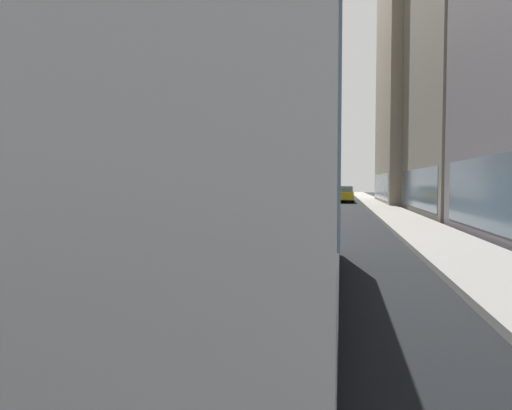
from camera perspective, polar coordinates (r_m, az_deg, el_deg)
ground_plane at (r=39.00m, az=6.84°, el=-0.11°), size 120.00×120.00×0.00m
sidewalk_left at (r=39.77m, az=-1.39°, el=0.07°), size 2.40×110.00×0.15m
sidewalk_right at (r=39.05m, az=15.21°, el=-0.07°), size 2.40×110.00×0.15m
building_left_far at (r=58.30m, az=-4.14°, el=14.45°), size 9.58×19.61×27.55m
building_right_mid at (r=32.66m, az=28.32°, el=18.22°), size 9.48×14.29×21.66m
building_right_far at (r=49.27m, az=22.53°, el=21.35°), size 11.18×15.91×35.65m
transit_bus at (r=7.01m, az=-0.06°, el=1.52°), size 2.78×11.53×3.05m
car_silver_sedan at (r=28.09m, az=7.87°, el=0.47°), size 1.82×4.75×1.62m
car_white_van at (r=20.66m, az=-4.33°, el=-0.33°), size 1.86×4.45×1.62m
car_yellow_taxi at (r=46.53m, az=10.89°, el=1.34°), size 1.88×4.74×1.62m
car_blue_hatchback at (r=51.51m, az=10.85°, el=1.47°), size 1.92×4.55×1.62m
box_truck at (r=32.02m, az=1.00°, el=2.28°), size 2.30×7.50×3.05m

